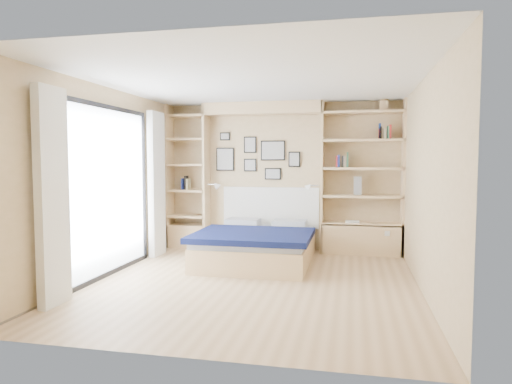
# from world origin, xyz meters

# --- Properties ---
(ground) EXTENTS (4.50, 4.50, 0.00)m
(ground) POSITION_xyz_m (0.00, 0.00, 0.00)
(ground) COLOR tan
(ground) RESTS_ON ground
(room_shell) EXTENTS (4.50, 4.50, 4.50)m
(room_shell) POSITION_xyz_m (-0.39, 1.52, 1.08)
(room_shell) COLOR tan
(room_shell) RESTS_ON ground
(bed) EXTENTS (1.67, 2.13, 1.07)m
(bed) POSITION_xyz_m (-0.19, 1.14, 0.27)
(bed) COLOR #D3AF7F
(bed) RESTS_ON ground
(photo_gallery) EXTENTS (1.48, 0.02, 0.82)m
(photo_gallery) POSITION_xyz_m (-0.45, 2.22, 1.60)
(photo_gallery) COLOR black
(photo_gallery) RESTS_ON ground
(reading_lamps) EXTENTS (1.92, 0.12, 0.15)m
(reading_lamps) POSITION_xyz_m (-0.30, 2.00, 1.10)
(reading_lamps) COLOR silver
(reading_lamps) RESTS_ON ground
(shelf_decor) EXTENTS (3.52, 0.23, 2.03)m
(shelf_decor) POSITION_xyz_m (1.07, 2.07, 1.69)
(shelf_decor) COLOR #A51E1E
(shelf_decor) RESTS_ON ground
(deck) EXTENTS (3.20, 4.00, 0.05)m
(deck) POSITION_xyz_m (-3.60, 0.00, 0.00)
(deck) COLOR #685D4C
(deck) RESTS_ON ground
(deck_chair) EXTENTS (0.63, 0.80, 0.71)m
(deck_chair) POSITION_xyz_m (-3.07, 0.73, 0.34)
(deck_chair) COLOR tan
(deck_chair) RESTS_ON ground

